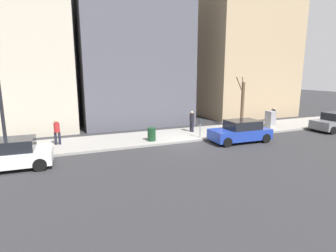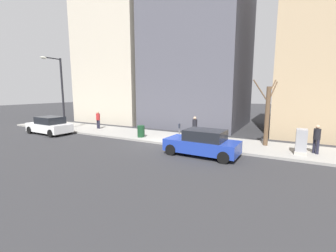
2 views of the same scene
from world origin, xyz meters
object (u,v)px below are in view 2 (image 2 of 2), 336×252
Objects in this scene: utility_box at (301,142)px; office_block_center at (199,59)px; streetlamp at (60,88)px; office_tower_right at (124,63)px; parking_meter at (179,131)px; bare_tree at (267,114)px; pedestrian_midblock at (195,126)px; parked_car_white at (49,126)px; pedestrian_far_corner at (98,119)px; pedestrian_near_meter at (317,138)px; trash_bin at (141,131)px; parked_car_blue at (202,143)px.

utility_box is 0.10× the size of office_block_center.
office_tower_right reaches higher than streetlamp.
bare_tree is (2.16, -5.28, 1.23)m from parking_meter.
streetlamp reaches higher than bare_tree.
pedestrian_midblock is 0.11× the size of office_tower_right.
parked_car_white is 3.16× the size of parking_meter.
parked_car_white is at bearing 102.65° from bare_tree.
streetlamp reaches higher than pedestrian_far_corner.
office_tower_right is (7.75, 2.95, 6.15)m from pedestrian_far_corner.
pedestrian_far_corner is (0.47, 17.50, 0.00)m from pedestrian_near_meter.
streetlamp is 20.36m from pedestrian_near_meter.
pedestrian_near_meter is 22.88m from office_tower_right.
trash_bin is at bearing -135.63° from office_tower_right.
parked_car_blue is at bearing -157.49° from office_block_center.
parking_meter is 11.96m from office_block_center.
trash_bin is 4.19m from pedestrian_midblock.
pedestrian_far_corner is at bearing -30.97° from parked_car_white.
office_block_center is (9.08, 9.76, 6.29)m from utility_box.
pedestrian_far_corner is (3.48, -2.26, 0.35)m from parked_car_white.
pedestrian_near_meter is at bearing -111.00° from pedestrian_midblock.
utility_box is 7.00m from pedestrian_midblock.
bare_tree is at bearing -104.15° from pedestrian_midblock.
bare_tree reaches higher than parked_car_white.
office_block_center is (11.57, 4.79, 6.41)m from parked_car_blue.
utility_box is 14.74m from office_block_center.
utility_box is at bearing -113.88° from office_tower_right.
pedestrian_far_corner reaches higher than parking_meter.
office_tower_right is at bearing 42.92° from pedestrian_midblock.
office_block_center is 9.94m from office_tower_right.
parked_car_white reaches higher than trash_bin.
office_block_center is (10.10, -9.57, 3.13)m from streetlamp.
parked_car_white is at bearing -167.54° from streetlamp.
streetlamp is at bearing 90.79° from parking_meter.
pedestrian_midblock is (3.63, -12.10, 0.35)m from parked_car_white.
parked_car_white is 2.57× the size of pedestrian_near_meter.
parked_car_blue is 4.72× the size of trash_bin.
parking_meter is at bearing 96.69° from utility_box.
streetlamp is 14.26m from office_block_center.
parking_meter is 16.90m from office_tower_right.
pedestrian_near_meter is (2.99, -5.73, 0.35)m from parked_car_blue.
bare_tree is 0.30× the size of office_tower_right.
office_tower_right is at bearing 5.59° from parked_car_white.
streetlamp reaches higher than pedestrian_near_meter.
office_tower_right reaches higher than bare_tree.
parked_car_white is at bearing 98.03° from parking_meter.
parked_car_blue is 0.30× the size of office_block_center.
office_block_center is at bearing 47.05° from utility_box.
streetlamp reaches higher than parked_car_white.
office_tower_right reaches higher than utility_box.
trash_bin is 0.06× the size of office_block_center.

